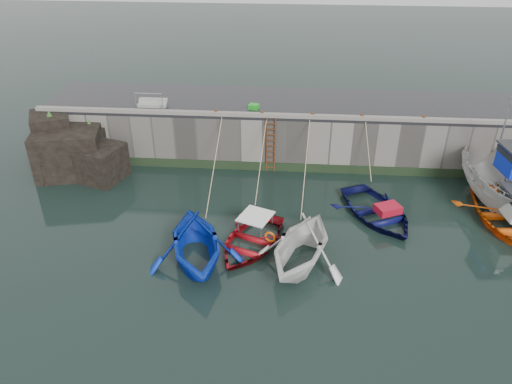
# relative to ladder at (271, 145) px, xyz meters

# --- Properties ---
(ground) EXTENTS (120.00, 120.00, 0.00)m
(ground) POSITION_rel_ladder_xyz_m (2.00, -9.91, -1.59)
(ground) COLOR black
(ground) RESTS_ON ground
(quay_back) EXTENTS (30.00, 5.00, 3.00)m
(quay_back) POSITION_rel_ladder_xyz_m (2.00, 2.59, -0.09)
(quay_back) COLOR slate
(quay_back) RESTS_ON ground
(road_back) EXTENTS (30.00, 5.00, 0.16)m
(road_back) POSITION_rel_ladder_xyz_m (2.00, 2.59, 1.49)
(road_back) COLOR black
(road_back) RESTS_ON quay_back
(kerb_back) EXTENTS (30.00, 0.30, 0.20)m
(kerb_back) POSITION_rel_ladder_xyz_m (2.00, 0.24, 1.67)
(kerb_back) COLOR slate
(kerb_back) RESTS_ON road_back
(algae_back) EXTENTS (30.00, 0.08, 0.50)m
(algae_back) POSITION_rel_ladder_xyz_m (2.00, 0.05, -1.34)
(algae_back) COLOR black
(algae_back) RESTS_ON ground
(rock_outcrop) EXTENTS (5.85, 4.24, 3.41)m
(rock_outcrop) POSITION_rel_ladder_xyz_m (-10.92, -0.80, -0.33)
(rock_outcrop) COLOR black
(rock_outcrop) RESTS_ON ground
(ladder) EXTENTS (0.51, 0.08, 3.20)m
(ladder) POSITION_rel_ladder_xyz_m (0.00, 0.00, 0.00)
(ladder) COLOR #3F1E0F
(ladder) RESTS_ON ground
(boat_near_white) EXTENTS (5.52, 5.97, 2.60)m
(boat_near_white) POSITION_rel_ladder_xyz_m (-2.70, -8.25, -1.59)
(boat_near_white) COLOR #0C2FB8
(boat_near_white) RESTS_ON ground
(boat_near_white_rope) EXTENTS (0.04, 6.39, 3.10)m
(boat_near_white_rope) POSITION_rel_ladder_xyz_m (-2.70, -2.83, -1.59)
(boat_near_white_rope) COLOR tan
(boat_near_white_rope) RESTS_ON ground
(boat_near_blue) EXTENTS (4.62, 5.34, 0.93)m
(boat_near_blue) POSITION_rel_ladder_xyz_m (-0.50, -6.94, -1.59)
(boat_near_blue) COLOR #9D0D14
(boat_near_blue) RESTS_ON ground
(boat_near_blue_rope) EXTENTS (0.04, 5.22, 3.10)m
(boat_near_blue_rope) POSITION_rel_ladder_xyz_m (-0.50, -2.18, -1.59)
(boat_near_blue_rope) COLOR tan
(boat_near_blue_rope) RESTS_ON ground
(boat_near_blacktrim) EXTENTS (5.58, 5.98, 2.56)m
(boat_near_blacktrim) POSITION_rel_ladder_xyz_m (1.70, -8.07, -1.59)
(boat_near_blacktrim) COLOR silver
(boat_near_blacktrim) RESTS_ON ground
(boat_near_blacktrim_rope) EXTENTS (0.04, 6.22, 3.10)m
(boat_near_blacktrim_rope) POSITION_rel_ladder_xyz_m (1.70, -2.74, -1.59)
(boat_near_blacktrim_rope) COLOR tan
(boat_near_blacktrim_rope) RESTS_ON ground
(boat_near_navy) EXTENTS (5.23, 5.92, 1.02)m
(boat_near_navy) POSITION_rel_ladder_xyz_m (5.38, -4.18, -1.59)
(boat_near_navy) COLOR #0A0C3E
(boat_near_navy) RESTS_ON ground
(boat_near_navy_rope) EXTENTS (0.04, 3.14, 3.10)m
(boat_near_navy_rope) POSITION_rel_ladder_xyz_m (5.38, -0.79, -1.59)
(boat_near_navy_rope) COLOR tan
(boat_near_navy_rope) RESTS_ON ground
(boat_far_white) EXTENTS (3.52, 7.11, 5.63)m
(boat_far_white) POSITION_rel_ladder_xyz_m (11.51, -2.85, -0.49)
(boat_far_white) COLOR silver
(boat_far_white) RESTS_ON ground
(boat_far_orange) EXTENTS (4.71, 6.23, 4.22)m
(boat_far_orange) POSITION_rel_ladder_xyz_m (11.51, -4.38, -1.20)
(boat_far_orange) COLOR #FF5E0D
(boat_far_orange) RESTS_ON ground
(fish_crate) EXTENTS (0.63, 0.56, 0.27)m
(fish_crate) POSITION_rel_ladder_xyz_m (-1.04, 1.34, 1.70)
(fish_crate) COLOR #1B991E
(fish_crate) RESTS_ON road_back
(railing) EXTENTS (1.60, 1.05, 1.00)m
(railing) POSITION_rel_ladder_xyz_m (-6.75, 1.33, 1.77)
(railing) COLOR #A5A8AD
(railing) RESTS_ON road_back
(bollard_a) EXTENTS (0.18, 0.18, 0.28)m
(bollard_a) POSITION_rel_ladder_xyz_m (-3.00, 0.34, 1.71)
(bollard_a) COLOR #3F1E0F
(bollard_a) RESTS_ON road_back
(bollard_b) EXTENTS (0.18, 0.18, 0.28)m
(bollard_b) POSITION_rel_ladder_xyz_m (-0.50, 0.34, 1.71)
(bollard_b) COLOR #3F1E0F
(bollard_b) RESTS_ON road_back
(bollard_c) EXTENTS (0.18, 0.18, 0.28)m
(bollard_c) POSITION_rel_ladder_xyz_m (2.20, 0.34, 1.71)
(bollard_c) COLOR #3F1E0F
(bollard_c) RESTS_ON road_back
(bollard_d) EXTENTS (0.18, 0.18, 0.28)m
(bollard_d) POSITION_rel_ladder_xyz_m (4.80, 0.34, 1.71)
(bollard_d) COLOR #3F1E0F
(bollard_d) RESTS_ON road_back
(bollard_e) EXTENTS (0.18, 0.18, 0.28)m
(bollard_e) POSITION_rel_ladder_xyz_m (8.00, 0.34, 1.71)
(bollard_e) COLOR #3F1E0F
(bollard_e) RESTS_ON road_back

